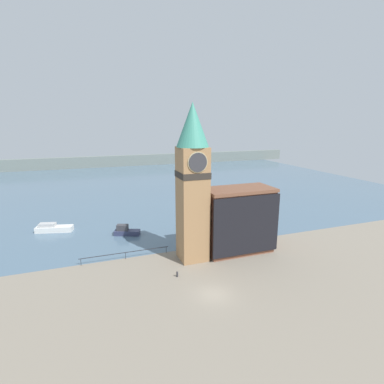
{
  "coord_description": "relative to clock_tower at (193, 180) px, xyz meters",
  "views": [
    {
      "loc": [
        -13.47,
        -29.71,
        20.48
      ],
      "look_at": [
        -0.03,
        7.7,
        11.1
      ],
      "focal_mm": 28.0,
      "sensor_mm": 36.0,
      "label": 1
    }
  ],
  "objects": [
    {
      "name": "far_shoreline",
      "position": [
        -0.98,
        103.42,
        -9.79
      ],
      "size": [
        180.0,
        3.0,
        5.0
      ],
      "color": "slate",
      "rests_on": "water"
    },
    {
      "name": "pier_building",
      "position": [
        7.79,
        0.11,
        -7.06
      ],
      "size": [
        11.04,
        5.79,
        10.41
      ],
      "color": "brown",
      "rests_on": "ground_plane"
    },
    {
      "name": "water",
      "position": [
        -0.98,
        63.42,
        -12.29
      ],
      "size": [
        160.0,
        120.0,
        0.0
      ],
      "color": "slate",
      "rests_on": "ground_plane"
    },
    {
      "name": "clock_tower",
      "position": [
        0.0,
        0.0,
        0.0
      ],
      "size": [
        4.64,
        4.64,
        23.13
      ],
      "color": "#9E754C",
      "rests_on": "ground_plane"
    },
    {
      "name": "boat_near",
      "position": [
        -8.32,
        13.34,
        -11.58
      ],
      "size": [
        4.91,
        3.23,
        1.95
      ],
      "rotation": [
        0.0,
        0.0,
        -0.37
      ],
      "color": "#333856",
      "rests_on": "water"
    },
    {
      "name": "boat_far",
      "position": [
        -21.12,
        19.68,
        -11.62
      ],
      "size": [
        6.95,
        3.47,
        1.71
      ],
      "rotation": [
        0.0,
        0.0,
        -0.24
      ],
      "color": "silver",
      "rests_on": "water"
    },
    {
      "name": "mooring_bollard_near",
      "position": [
        -3.89,
        -4.67,
        -11.86
      ],
      "size": [
        0.27,
        0.27,
        0.78
      ],
      "color": "#2D2D33",
      "rests_on": "ground_plane"
    },
    {
      "name": "ground_plane",
      "position": [
        -0.98,
        -10.25,
        -12.29
      ],
      "size": [
        160.0,
        160.0,
        0.0
      ],
      "primitive_type": "plane",
      "color": "gray"
    },
    {
      "name": "pier_railing",
      "position": [
        -9.74,
        3.17,
        -11.32
      ],
      "size": [
        13.43,
        0.08,
        1.09
      ],
      "color": "#232328",
      "rests_on": "ground_plane"
    }
  ]
}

